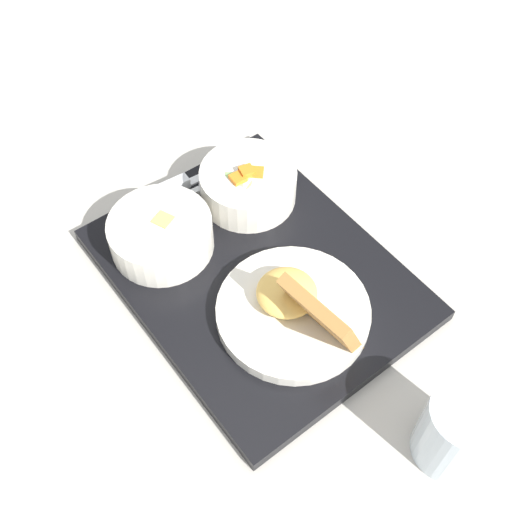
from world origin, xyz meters
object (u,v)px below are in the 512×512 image
at_px(plate_main, 296,310).
at_px(spoon, 205,186).
at_px(bowl_soup, 161,233).
at_px(glass_water, 455,433).
at_px(bowl_salad, 248,183).
at_px(knife, 172,187).

distance_m(plate_main, spoon, 0.25).
relative_size(bowl_soup, glass_water, 1.35).
bearing_deg(bowl_salad, bowl_soup, -85.61).
xyz_separation_m(bowl_soup, glass_water, (0.41, 0.13, -0.00)).
xyz_separation_m(bowl_soup, knife, (-0.08, 0.06, -0.02)).
bearing_deg(bowl_soup, plate_main, 24.01).
relative_size(bowl_soup, knife, 0.72).
height_order(plate_main, knife, plate_main).
height_order(knife, glass_water, glass_water).
height_order(bowl_soup, glass_water, glass_water).
bearing_deg(spoon, bowl_soup, -150.15).
distance_m(knife, spoon, 0.05).
xyz_separation_m(bowl_soup, plate_main, (0.19, 0.08, -0.01)).
xyz_separation_m(bowl_salad, spoon, (-0.05, -0.04, -0.02)).
height_order(bowl_salad, knife, bowl_salad).
bearing_deg(plate_main, knife, -174.57).
bearing_deg(knife, glass_water, -80.87).
bearing_deg(bowl_salad, spoon, -136.44).
xyz_separation_m(plate_main, knife, (-0.27, -0.03, -0.01)).
bearing_deg(bowl_soup, glass_water, 18.10).
bearing_deg(bowl_soup, spoon, 119.69).
bearing_deg(knife, plate_main, -84.22).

